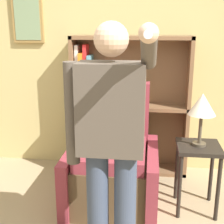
{
  "coord_description": "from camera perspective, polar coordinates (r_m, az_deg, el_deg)",
  "views": [
    {
      "loc": [
        0.35,
        -1.62,
        1.7
      ],
      "look_at": [
        0.06,
        0.69,
        1.05
      ],
      "focal_mm": 50.0,
      "sensor_mm": 36.0,
      "label": 1
    }
  ],
  "objects": [
    {
      "name": "table_lamp",
      "position": [
        2.84,
        16.16,
        1.08
      ],
      "size": [
        0.24,
        0.24,
        0.48
      ],
      "color": "#4C4233",
      "rests_on": "side_table"
    },
    {
      "name": "bookcase",
      "position": [
        3.64,
        0.73,
        0.81
      ],
      "size": [
        1.34,
        0.28,
        1.59
      ],
      "color": "brown",
      "rests_on": "ground_plane"
    },
    {
      "name": "wall_back",
      "position": [
        3.68,
        1.51,
        10.97
      ],
      "size": [
        8.0,
        0.11,
        2.8
      ],
      "color": "tan",
      "rests_on": "ground_plane"
    },
    {
      "name": "side_table",
      "position": [
        3.0,
        15.42,
        -8.34
      ],
      "size": [
        0.39,
        0.39,
        0.65
      ],
      "color": "black",
      "rests_on": "ground_plane"
    },
    {
      "name": "armchair",
      "position": [
        3.13,
        0.24,
        -9.71
      ],
      "size": [
        0.87,
        0.91,
        1.14
      ],
      "color": "#4C3823",
      "rests_on": "ground_plane"
    },
    {
      "name": "person_standing",
      "position": [
        2.01,
        -0.24,
        -5.13
      ],
      "size": [
        0.57,
        0.78,
        1.73
      ],
      "color": "#384256",
      "rests_on": "ground_plane"
    }
  ]
}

